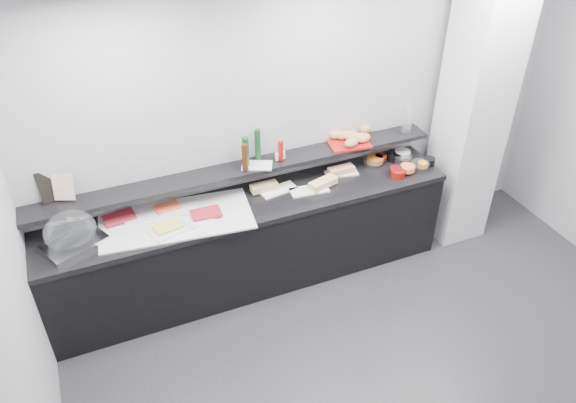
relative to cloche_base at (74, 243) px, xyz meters
name	(u,v)px	position (x,y,z in m)	size (l,w,h in m)	color
ground	(416,397)	(2.14, -1.68, -0.92)	(5.00, 5.00, 0.00)	#2D2D30
back_wall	(311,125)	(2.14, 0.32, 0.43)	(5.00, 0.02, 2.70)	#A5A7AC
ceiling	(490,54)	(2.14, -1.68, 1.78)	(5.00, 5.00, 0.00)	white
column	(473,112)	(3.64, -0.03, 0.43)	(0.50, 0.50, 2.70)	white
buffet_cabinet	(252,245)	(1.44, 0.02, -0.50)	(3.60, 0.60, 0.85)	black
counter_top	(250,204)	(1.44, 0.02, -0.05)	(3.62, 0.62, 0.05)	black
wall_shelf	(242,169)	(1.44, 0.19, 0.21)	(3.60, 0.25, 0.04)	black
cloche_base	(74,243)	(0.00, 0.00, 0.00)	(0.45, 0.30, 0.04)	silver
cloche_dome	(70,231)	(-0.01, 0.03, 0.11)	(0.40, 0.26, 0.34)	white
linen_runner	(176,219)	(0.80, 0.01, -0.01)	(1.24, 0.58, 0.01)	silver
platter_meat_a	(141,215)	(0.55, 0.16, 0.00)	(0.28, 0.19, 0.01)	silver
food_meat_a	(119,217)	(0.37, 0.18, 0.02)	(0.25, 0.16, 0.02)	maroon
platter_salmon	(179,209)	(0.85, 0.13, 0.00)	(0.29, 0.19, 0.01)	white
food_salmon	(167,207)	(0.77, 0.17, 0.02)	(0.20, 0.13, 0.02)	#EF5731
platter_cheese	(168,230)	(0.71, -0.12, 0.00)	(0.28, 0.19, 0.01)	silver
food_cheese	(168,227)	(0.71, -0.10, 0.02)	(0.22, 0.14, 0.02)	#E0CD57
platter_meat_b	(200,218)	(0.98, -0.06, 0.00)	(0.26, 0.17, 0.01)	silver
food_meat_b	(206,213)	(1.04, -0.04, 0.02)	(0.24, 0.15, 0.02)	maroon
sandwich_plate_left	(278,190)	(1.73, 0.08, -0.01)	(0.33, 0.14, 0.01)	white
sandwich_food_left	(264,187)	(1.62, 0.12, 0.02)	(0.24, 0.09, 0.06)	tan
tongs_left	(262,192)	(1.58, 0.09, 0.00)	(0.01, 0.01, 0.16)	#ACAEB3
sandwich_plate_mid	(309,190)	(1.98, -0.03, -0.01)	(0.34, 0.15, 0.01)	white
sandwich_food_mid	(323,183)	(2.12, -0.02, 0.02)	(0.27, 0.10, 0.06)	#DCB873
tongs_mid	(322,188)	(2.10, -0.05, 0.00)	(0.01, 0.01, 0.16)	#B4B8BC
sandwich_plate_right	(341,173)	(2.37, 0.11, -0.01)	(0.30, 0.13, 0.01)	white
sandwich_food_right	(341,170)	(2.37, 0.11, 0.02)	(0.24, 0.09, 0.06)	#E3A877
tongs_right	(340,176)	(2.33, 0.06, 0.00)	(0.01, 0.01, 0.16)	#BABCC1
bowl_glass_fruit	(372,162)	(2.71, 0.14, 0.02)	(0.17, 0.17, 0.07)	white
fill_glass_fruit	(375,160)	(2.75, 0.15, 0.03)	(0.16, 0.16, 0.05)	#CE601C
bowl_black_jam	(394,156)	(2.95, 0.15, 0.02)	(0.15, 0.15, 0.07)	black
fill_black_jam	(381,157)	(2.82, 0.16, 0.03)	(0.11, 0.11, 0.05)	#56190C
bowl_glass_cream	(402,159)	(3.00, 0.08, 0.02)	(0.16, 0.16, 0.07)	white
fill_glass_cream	(402,153)	(3.05, 0.15, 0.03)	(0.15, 0.15, 0.05)	silver
bowl_red_jam	(398,173)	(2.83, -0.13, 0.02)	(0.14, 0.14, 0.07)	maroon
fill_red_jam	(396,170)	(2.83, -0.08, 0.03)	(0.11, 0.11, 0.05)	#510B10
bowl_glass_salmon	(420,166)	(3.08, -0.10, 0.02)	(0.17, 0.17, 0.07)	silver
fill_glass_salmon	(408,168)	(2.95, -0.10, 0.03)	(0.14, 0.14, 0.05)	#FD7E3D
bowl_black_fruit	(429,161)	(3.21, -0.06, 0.02)	(0.11, 0.11, 0.07)	black
fill_black_fruit	(422,165)	(3.11, -0.10, 0.03)	(0.09, 0.09, 0.05)	orange
framed_print	(54,185)	(-0.04, 0.32, 0.36)	(0.24, 0.02, 0.26)	black
print_art	(63,187)	(0.02, 0.25, 0.36)	(0.16, 0.00, 0.22)	beige
condiment_tray	(257,165)	(1.57, 0.16, 0.24)	(0.26, 0.16, 0.01)	white
bottle_green_a	(246,152)	(1.49, 0.20, 0.37)	(0.06, 0.06, 0.26)	#103D18
bottle_brown	(245,157)	(1.46, 0.13, 0.36)	(0.05, 0.05, 0.24)	#391D0A
bottle_green_b	(258,144)	(1.62, 0.26, 0.38)	(0.05, 0.05, 0.28)	#103D1C
bottle_hot	(281,151)	(1.79, 0.16, 0.33)	(0.05, 0.05, 0.18)	#AB120C
shaker_salt	(283,155)	(1.82, 0.18, 0.28)	(0.03, 0.03, 0.07)	white
shaker_pepper	(277,157)	(1.76, 0.17, 0.28)	(0.03, 0.03, 0.07)	white
bread_tray	(349,144)	(2.47, 0.19, 0.24)	(0.37, 0.26, 0.02)	#A51611
bread_roll_nw	(336,135)	(2.39, 0.30, 0.29)	(0.13, 0.08, 0.08)	tan
bread_roll_n	(343,135)	(2.45, 0.26, 0.29)	(0.14, 0.09, 0.08)	#C97B4C
bread_roll_ne	(366,129)	(2.70, 0.29, 0.29)	(0.13, 0.08, 0.08)	#BE8248
bread_roll_sw	(351,143)	(2.46, 0.11, 0.29)	(0.15, 0.09, 0.08)	#B08D43
bread_roll_s	(363,138)	(2.60, 0.15, 0.29)	(0.15, 0.10, 0.08)	#D38250
bread_roll_se	(361,137)	(2.58, 0.17, 0.29)	(0.13, 0.08, 0.08)	tan
bread_roll_midw	(353,136)	(2.52, 0.21, 0.29)	(0.14, 0.09, 0.08)	#B38844
bread_roll_mide	(351,135)	(2.52, 0.24, 0.29)	(0.16, 0.10, 0.08)	tan
carafe	(407,119)	(3.06, 0.16, 0.38)	(0.09, 0.09, 0.30)	white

